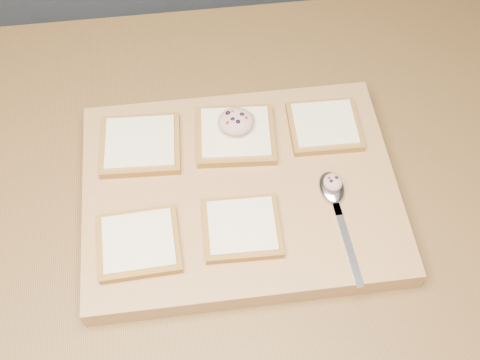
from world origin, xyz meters
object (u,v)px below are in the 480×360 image
object	(u,v)px
spoon	(334,195)
bread_far_center	(236,135)
cutting_board	(240,192)
tuna_salad_dollop	(236,121)

from	to	relation	value
spoon	bread_far_center	bearing A→B (deg)	135.95
bread_far_center	cutting_board	bearing A→B (deg)	-92.59
cutting_board	spoon	xyz separation A→B (m)	(0.14, -0.04, 0.03)
spoon	tuna_salad_dollop	bearing A→B (deg)	133.49
spoon	cutting_board	bearing A→B (deg)	164.23
bread_far_center	spoon	size ratio (longest dim) A/B	0.69
tuna_salad_dollop	spoon	xyz separation A→B (m)	(0.14, -0.15, -0.03)
cutting_board	spoon	size ratio (longest dim) A/B	2.50
cutting_board	tuna_salad_dollop	xyz separation A→B (m)	(0.01, 0.10, 0.05)
bread_far_center	spoon	distance (m)	0.19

